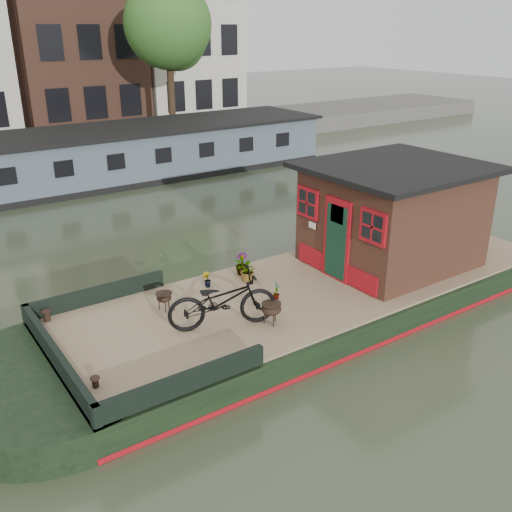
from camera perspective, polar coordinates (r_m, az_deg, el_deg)
ground at (r=13.25m, az=6.37°, el=-5.22°), size 120.00×120.00×0.00m
houseboat_hull at (r=12.37m, az=1.72°, el=-5.74°), size 14.01×4.02×0.60m
houseboat_deck at (r=12.97m, az=6.49°, el=-2.77°), size 11.80×3.80×0.05m
bow_bulwark at (r=10.59m, az=-14.94°, el=-8.28°), size 3.00×4.00×0.35m
cabin at (r=13.98m, az=13.53°, el=4.11°), size 4.00×3.50×2.42m
bicycle at (r=10.86m, az=-3.39°, el=-4.46°), size 2.23×1.38×1.10m
potted_plant_a at (r=12.02m, az=2.06°, el=-3.44°), size 0.25×0.28×0.44m
potted_plant_b at (r=12.66m, az=-4.94°, el=-2.37°), size 0.23×0.24×0.34m
potted_plant_c at (r=12.84m, az=-0.92°, el=-1.48°), size 0.55×0.51×0.53m
potted_plant_d at (r=13.23m, az=-1.42°, el=-0.77°), size 0.39×0.39×0.52m
brazier_front at (r=11.08m, az=1.54°, el=-5.77°), size 0.49×0.49×0.44m
brazier_rear at (r=11.74m, az=-9.16°, el=-4.53°), size 0.47×0.47×0.39m
bollard_port at (r=11.95m, az=-20.20°, el=-5.63°), size 0.20×0.20×0.22m
bollard_stbd at (r=9.70m, az=-15.77°, el=-12.04°), size 0.16×0.16×0.18m
far_houseboat at (r=24.63m, az=-15.54°, el=9.39°), size 20.40×4.40×2.11m
quay at (r=30.83m, az=-19.67°, el=10.37°), size 60.00×6.00×0.90m
tree_right at (r=31.18m, az=-8.62°, el=21.58°), size 4.40×4.40×7.40m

